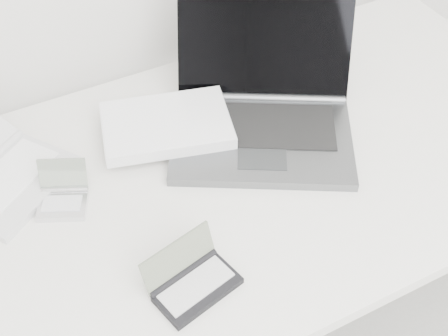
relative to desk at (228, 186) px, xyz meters
name	(u,v)px	position (x,y,z in m)	size (l,w,h in m)	color
desk	(228,186)	(0.00, 0.00, 0.00)	(1.60, 0.80, 0.73)	white
laptop_large	(233,116)	(0.07, 0.11, 0.09)	(0.62, 0.52, 0.25)	#5D5F62
pda_silver	(63,196)	(-0.33, 0.08, 0.06)	(0.13, 0.13, 0.08)	silver
palmtop_charcoal	(192,281)	(-0.19, -0.22, 0.06)	(0.17, 0.14, 0.08)	black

